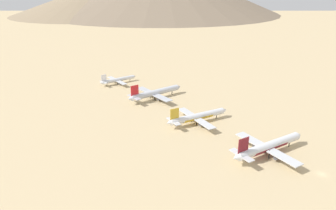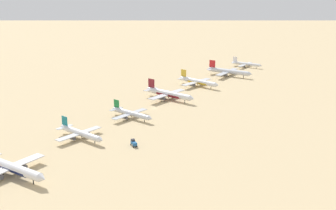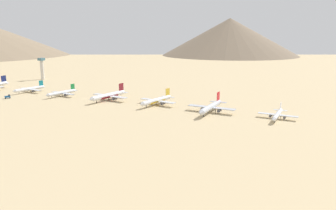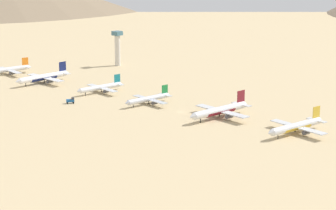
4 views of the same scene
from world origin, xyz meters
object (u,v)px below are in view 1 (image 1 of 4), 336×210
object	(u,v)px
parked_jet_4	(269,146)
parked_jet_6	(155,93)
parked_jet_5	(197,117)
parked_jet_7	(118,80)

from	to	relation	value
parked_jet_4	parked_jet_6	distance (m)	105.56
parked_jet_4	parked_jet_5	bearing A→B (deg)	90.34
parked_jet_5	parked_jet_4	bearing A→B (deg)	-89.66
parked_jet_7	parked_jet_4	bearing A→B (deg)	-91.89
parked_jet_4	parked_jet_7	distance (m)	157.63
parked_jet_6	parked_jet_5	bearing A→B (deg)	-97.45
parked_jet_7	parked_jet_6	bearing A→B (deg)	-88.39
parked_jet_4	parked_jet_7	size ratio (longest dim) A/B	1.37
parked_jet_5	parked_jet_6	size ratio (longest dim) A/B	0.91
parked_jet_4	parked_jet_7	bearing A→B (deg)	88.11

